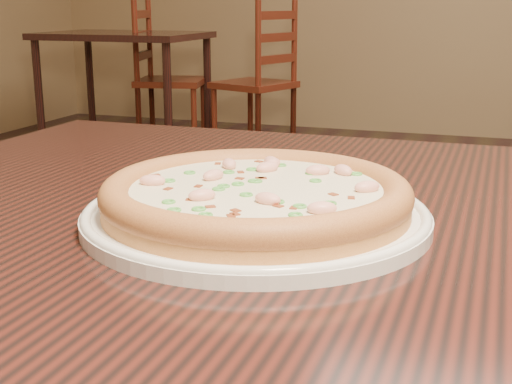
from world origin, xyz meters
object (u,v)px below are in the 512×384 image
(hero_table, at_px, (391,320))
(plate, at_px, (256,215))
(pizza, at_px, (256,195))
(chair_a, at_px, (163,80))
(bg_table_left, at_px, (123,48))
(chair_b, at_px, (261,84))

(hero_table, xyz_separation_m, plate, (-0.12, -0.05, 0.11))
(pizza, xyz_separation_m, chair_a, (-1.92, 3.66, -0.34))
(hero_table, bearing_deg, plate, -157.38)
(plate, relative_size, pizza, 1.12)
(hero_table, distance_m, pizza, 0.18)
(hero_table, height_order, pizza, pizza)
(pizza, bearing_deg, hero_table, 22.53)
(bg_table_left, bearing_deg, chair_a, 37.34)
(plate, height_order, bg_table_left, plate)
(chair_a, bearing_deg, plate, -62.26)
(plate, xyz_separation_m, bg_table_left, (-2.12, 3.51, -0.10))
(chair_b, bearing_deg, chair_a, -179.23)
(chair_a, bearing_deg, pizza, -62.25)
(chair_a, bearing_deg, chair_b, 0.77)
(pizza, distance_m, bg_table_left, 4.10)
(hero_table, relative_size, bg_table_left, 1.20)
(hero_table, xyz_separation_m, pizza, (-0.12, -0.05, 0.13))
(pizza, xyz_separation_m, chair_b, (-1.25, 3.67, -0.34))
(pizza, xyz_separation_m, bg_table_left, (-2.12, 3.51, -0.12))
(pizza, bearing_deg, chair_b, 108.78)
(hero_table, xyz_separation_m, bg_table_left, (-2.24, 3.46, 0.00))
(bg_table_left, distance_m, chair_a, 0.33)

